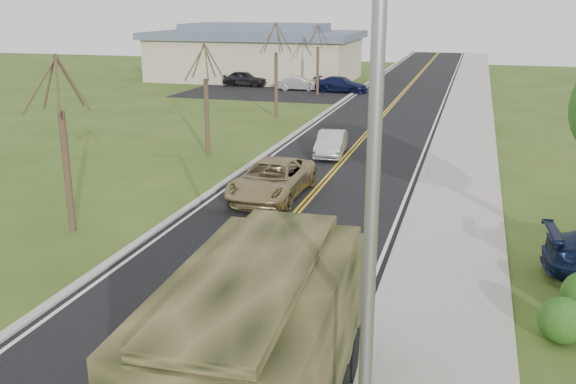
% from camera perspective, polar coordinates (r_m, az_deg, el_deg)
% --- Properties ---
extents(road, '(8.00, 120.00, 0.01)m').
position_cam_1_polar(road, '(49.15, 8.95, 7.31)').
color(road, black).
rests_on(road, ground).
extents(curb_right, '(0.30, 120.00, 0.12)m').
position_cam_1_polar(curb_right, '(48.80, 13.82, 7.04)').
color(curb_right, '#9E998E').
rests_on(curb_right, ground).
extents(sidewalk_right, '(3.20, 120.00, 0.10)m').
position_cam_1_polar(sidewalk_right, '(48.76, 15.88, 6.87)').
color(sidewalk_right, '#9E998E').
rests_on(sidewalk_right, ground).
extents(curb_left, '(0.30, 120.00, 0.10)m').
position_cam_1_polar(curb_left, '(49.84, 4.18, 7.64)').
color(curb_left, '#9E998E').
rests_on(curb_left, ground).
extents(street_light, '(1.65, 0.22, 8.00)m').
position_cam_1_polar(street_light, '(8.40, 6.60, -5.99)').
color(street_light, gray).
rests_on(street_light, ground).
extents(bare_tree_a, '(1.93, 2.26, 6.08)m').
position_cam_1_polar(bare_tree_a, '(22.97, -19.16, 2.95)').
color(bare_tree_a, '#38281C').
rests_on(bare_tree_a, ground).
extents(bare_tree_b, '(1.83, 2.14, 5.73)m').
position_cam_1_polar(bare_tree_b, '(33.31, -7.26, 7.41)').
color(bare_tree_b, '#38281C').
rests_on(bare_tree_b, ground).
extents(bare_tree_c, '(2.04, 2.39, 6.42)m').
position_cam_1_polar(bare_tree_c, '(44.44, -1.07, 10.16)').
color(bare_tree_c, '#38281C').
rests_on(bare_tree_c, ground).
extents(bare_tree_d, '(1.88, 2.20, 5.91)m').
position_cam_1_polar(bare_tree_d, '(55.97, 2.65, 11.21)').
color(bare_tree_d, '#38281C').
rests_on(bare_tree_d, ground).
extents(commercial_building, '(25.50, 21.50, 5.65)m').
position_cam_1_polar(commercial_building, '(68.03, -2.84, 12.24)').
color(commercial_building, tan).
rests_on(commercial_building, ground).
extents(military_truck, '(2.89, 7.49, 3.68)m').
position_cam_1_polar(military_truck, '(11.32, -1.90, -12.72)').
color(military_truck, black).
rests_on(military_truck, ground).
extents(suv_champagne, '(2.63, 5.50, 1.51)m').
position_cam_1_polar(suv_champagne, '(26.03, -1.42, 1.14)').
color(suv_champagne, '#948454').
rests_on(suv_champagne, ground).
extents(sedan_silver, '(1.69, 3.94, 1.26)m').
position_cam_1_polar(sedan_silver, '(33.42, 3.85, 4.32)').
color(sedan_silver, silver).
rests_on(sedan_silver, ground).
extents(lot_car_dark, '(4.44, 2.12, 1.47)m').
position_cam_1_polar(lot_car_dark, '(62.30, -3.81, 10.04)').
color(lot_car_dark, black).
rests_on(lot_car_dark, ground).
extents(lot_car_silver, '(3.90, 1.63, 1.25)m').
position_cam_1_polar(lot_car_silver, '(59.11, 0.93, 9.63)').
color(lot_car_silver, silver).
rests_on(lot_car_silver, ground).
extents(lot_car_navy, '(4.89, 2.35, 1.37)m').
position_cam_1_polar(lot_car_navy, '(57.98, 4.75, 9.50)').
color(lot_car_navy, '#0E1335').
rests_on(lot_car_navy, ground).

